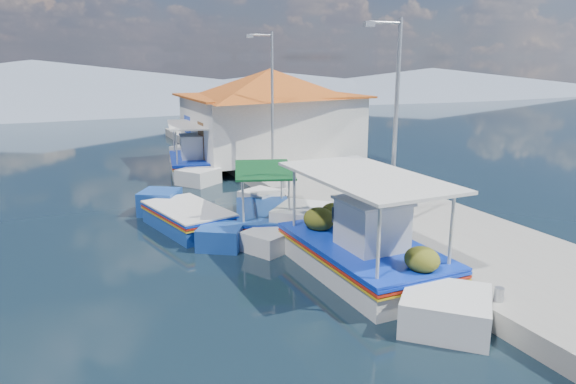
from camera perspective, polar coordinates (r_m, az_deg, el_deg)
name	(u,v)px	position (r m, az deg, el deg)	size (l,w,h in m)	color
ground	(275,299)	(12.66, -1.39, -11.32)	(160.00, 160.00, 0.00)	black
quay	(357,200)	(20.19, 7.33, -0.88)	(5.00, 44.00, 0.50)	gray
bollards	(316,201)	(18.44, 3.03, -0.94)	(0.20, 17.20, 0.30)	#A5A8AD
main_caique	(361,252)	(14.02, 7.83, -6.38)	(2.67, 8.83, 2.91)	silver
caique_green_canopy	(263,218)	(17.56, -2.72, -2.80)	(3.00, 5.61, 2.22)	silver
caique_blue_hull	(188,220)	(17.80, -10.60, -2.91)	(2.64, 6.01, 1.09)	#194499
caique_far	(193,162)	(26.53, -10.05, 3.16)	(3.08, 7.33, 2.61)	silver
harbor_building	(271,111)	(27.79, -1.86, 8.63)	(10.49, 10.49, 4.40)	white
lamp_post_near	(393,116)	(15.49, 11.16, 7.99)	(1.21, 0.14, 6.00)	#A5A8AD
lamp_post_far	(270,96)	(23.37, -1.91, 10.24)	(1.21, 0.14, 6.00)	#A5A8AD
mountain_ridge	(141,87)	(67.51, -15.38, 10.77)	(171.40, 96.00, 5.50)	slate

